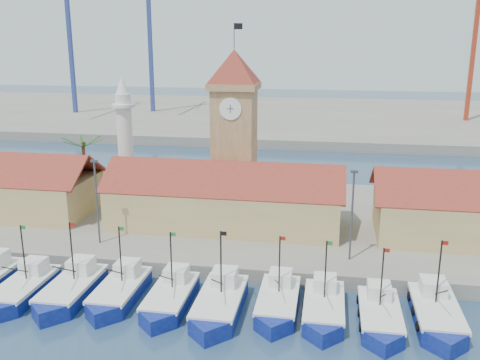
# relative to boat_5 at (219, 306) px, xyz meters

# --- Properties ---
(ground) EXTENTS (400.00, 400.00, 0.00)m
(ground) POSITION_rel_boat_5_xyz_m (-3.02, -2.04, -0.78)
(ground) COLOR navy
(ground) RESTS_ON ground
(quay) EXTENTS (140.00, 32.00, 1.50)m
(quay) POSITION_rel_boat_5_xyz_m (-3.02, 21.96, -0.03)
(quay) COLOR gray
(quay) RESTS_ON ground
(terminal) EXTENTS (240.00, 80.00, 2.00)m
(terminal) POSITION_rel_boat_5_xyz_m (-3.02, 107.96, 0.22)
(terminal) COLOR gray
(terminal) RESTS_ON ground
(boat_1) EXTENTS (3.37, 9.24, 7.00)m
(boat_1) POSITION_rel_boat_5_xyz_m (-17.95, -0.20, -0.05)
(boat_1) COLOR navy
(boat_1) RESTS_ON ground
(boat_2) EXTENTS (3.54, 9.71, 7.34)m
(boat_2) POSITION_rel_boat_5_xyz_m (-13.59, 0.32, -0.02)
(boat_2) COLOR navy
(boat_2) RESTS_ON ground
(boat_3) EXTENTS (3.39, 9.28, 7.02)m
(boat_3) POSITION_rel_boat_5_xyz_m (-9.25, 0.85, -0.05)
(boat_3) COLOR navy
(boat_3) RESTS_ON ground
(boat_4) EXTENTS (3.36, 9.21, 6.97)m
(boat_4) POSITION_rel_boat_5_xyz_m (-4.46, 0.46, -0.06)
(boat_4) COLOR navy
(boat_4) RESTS_ON ground
(boat_5) EXTENTS (3.63, 9.93, 7.52)m
(boat_5) POSITION_rel_boat_5_xyz_m (0.00, 0.00, 0.00)
(boat_5) COLOR navy
(boat_5) RESTS_ON ground
(boat_6) EXTENTS (3.33, 9.12, 6.90)m
(boat_6) POSITION_rel_boat_5_xyz_m (4.82, 1.25, -0.06)
(boat_6) COLOR navy
(boat_6) RESTS_ON ground
(boat_7) EXTENTS (3.32, 9.10, 6.89)m
(boat_7) POSITION_rel_boat_5_xyz_m (8.70, 0.86, -0.07)
(boat_7) COLOR navy
(boat_7) RESTS_ON ground
(boat_8) EXTENTS (3.27, 8.97, 6.78)m
(boat_8) POSITION_rel_boat_5_xyz_m (13.21, 0.32, -0.08)
(boat_8) COLOR navy
(boat_8) RESTS_ON ground
(boat_9) EXTENTS (3.56, 9.76, 7.38)m
(boat_9) POSITION_rel_boat_5_xyz_m (17.75, 1.25, -0.01)
(boat_9) COLOR navy
(boat_9) RESTS_ON ground
(hall_center) EXTENTS (27.04, 10.13, 7.61)m
(hall_center) POSITION_rel_boat_5_xyz_m (-3.02, 17.96, 3.21)
(hall_center) COLOR tan
(hall_center) RESTS_ON quay
(clock_tower) EXTENTS (5.80, 5.80, 22.70)m
(clock_tower) POSITION_rel_boat_5_xyz_m (-3.02, 23.95, 11.18)
(clock_tower) COLOR tan
(clock_tower) RESTS_ON quay
(minaret) EXTENTS (3.00, 3.00, 16.30)m
(minaret) POSITION_rel_boat_5_xyz_m (-18.02, 25.96, 8.95)
(minaret) COLOR silver
(minaret) RESTS_ON quay
(palm_tree) EXTENTS (5.60, 5.03, 8.39)m
(palm_tree) POSITION_rel_boat_5_xyz_m (-23.02, 23.96, 5.47)
(palm_tree) COLOR brown
(palm_tree) RESTS_ON quay
(lamp_posts) EXTENTS (80.70, 0.25, 9.03)m
(lamp_posts) POSITION_rel_boat_5_xyz_m (-2.52, 9.96, 5.70)
(lamp_posts) COLOR #3F3F44
(lamp_posts) RESTS_ON quay
(crane_blue_far) EXTENTS (1.00, 36.98, 40.96)m
(crane_blue_far) POSITION_rel_boat_5_xyz_m (-62.15, 97.85, 24.29)
(crane_blue_far) COLOR navy
(crane_blue_far) RESTS_ON terminal
(crane_blue_near) EXTENTS (1.00, 31.99, 40.79)m
(crane_blue_near) POSITION_rel_boat_5_xyz_m (-41.52, 104.62, 23.81)
(crane_blue_near) COLOR navy
(crane_blue_near) RESTS_ON terminal
(crane_red_right) EXTENTS (1.00, 33.37, 42.92)m
(crane_red_right) POSITION_rel_boat_5_xyz_m (42.39, 101.48, 25.10)
(crane_red_right) COLOR #A73119
(crane_red_right) RESTS_ON terminal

